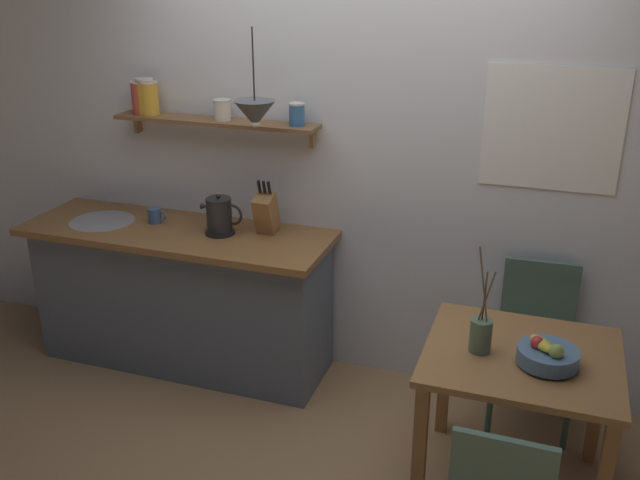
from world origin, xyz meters
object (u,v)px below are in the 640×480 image
object	(u,v)px
twig_vase	(481,334)
coffee_mug_by_sink	(155,216)
dining_table	(520,378)
electric_kettle	(220,216)
knife_block	(266,212)
dining_chair_far	(535,335)
pendant_lamp	(255,114)
fruit_bowl	(547,355)

from	to	relation	value
twig_vase	coffee_mug_by_sink	xyz separation A→B (m)	(-1.98, 0.60, 0.12)
dining_table	electric_kettle	world-z (taller)	electric_kettle
knife_block	coffee_mug_by_sink	distance (m)	0.70
dining_table	twig_vase	world-z (taller)	twig_vase
coffee_mug_by_sink	dining_chair_far	bearing A→B (deg)	1.52
electric_kettle	knife_block	size ratio (longest dim) A/B	0.80
knife_block	pendant_lamp	size ratio (longest dim) A/B	0.64
dining_chair_far	fruit_bowl	xyz separation A→B (m)	(0.05, -0.68, 0.28)
twig_vase	pendant_lamp	size ratio (longest dim) A/B	0.98
dining_chair_far	coffee_mug_by_sink	world-z (taller)	coffee_mug_by_sink
twig_vase	electric_kettle	xyz separation A→B (m)	(-1.53, 0.56, 0.18)
coffee_mug_by_sink	pendant_lamp	distance (m)	0.99
dining_table	dining_chair_far	bearing A→B (deg)	85.64
twig_vase	electric_kettle	bearing A→B (deg)	160.04
twig_vase	electric_kettle	distance (m)	1.64
knife_block	electric_kettle	bearing A→B (deg)	-159.48
coffee_mug_by_sink	electric_kettle	bearing A→B (deg)	-4.92
knife_block	coffee_mug_by_sink	world-z (taller)	knife_block
twig_vase	coffee_mug_by_sink	size ratio (longest dim) A/B	4.14
dining_chair_far	twig_vase	world-z (taller)	twig_vase
twig_vase	fruit_bowl	bearing A→B (deg)	-5.94
dining_table	dining_chair_far	xyz separation A→B (m)	(0.05, 0.62, -0.11)
dining_table	electric_kettle	distance (m)	1.83
fruit_bowl	twig_vase	bearing A→B (deg)	174.06
knife_block	pendant_lamp	bearing A→B (deg)	-81.02
dining_table	pendant_lamp	world-z (taller)	pendant_lamp
knife_block	coffee_mug_by_sink	bearing A→B (deg)	-175.59
twig_vase	knife_block	xyz separation A→B (m)	(-1.29, 0.65, 0.20)
dining_table	fruit_bowl	size ratio (longest dim) A/B	3.24
coffee_mug_by_sink	twig_vase	bearing A→B (deg)	-16.74
coffee_mug_by_sink	knife_block	bearing A→B (deg)	4.41
electric_kettle	dining_table	bearing A→B (deg)	-16.80
dining_chair_far	coffee_mug_by_sink	distance (m)	2.25
fruit_bowl	dining_table	bearing A→B (deg)	145.84
pendant_lamp	dining_chair_far	bearing A→B (deg)	6.41
twig_vase	electric_kettle	world-z (taller)	twig_vase
dining_table	electric_kettle	size ratio (longest dim) A/B	3.32
electric_kettle	twig_vase	bearing A→B (deg)	-19.96
fruit_bowl	knife_block	bearing A→B (deg)	156.67
electric_kettle	coffee_mug_by_sink	bearing A→B (deg)	175.08
dining_chair_far	twig_vase	size ratio (longest dim) A/B	1.79
coffee_mug_by_sink	fruit_bowl	bearing A→B (deg)	-15.44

